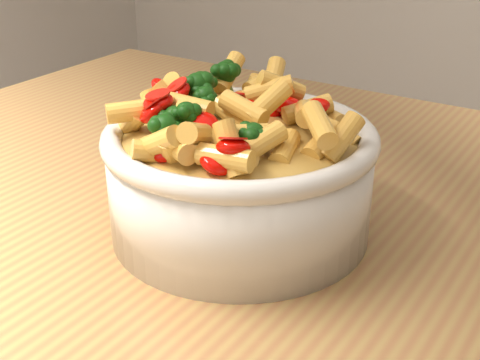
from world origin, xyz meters
The scene contains 3 objects.
table centered at (0.00, 0.00, 0.80)m, with size 1.20×0.80×0.90m.
serving_bowl centered at (-0.11, -0.02, 0.95)m, with size 0.22×0.22×0.10m.
pasta_salad centered at (-0.11, -0.02, 1.01)m, with size 0.18×0.18×0.04m.
Camera 1 is at (0.16, -0.44, 1.18)m, focal length 50.00 mm.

